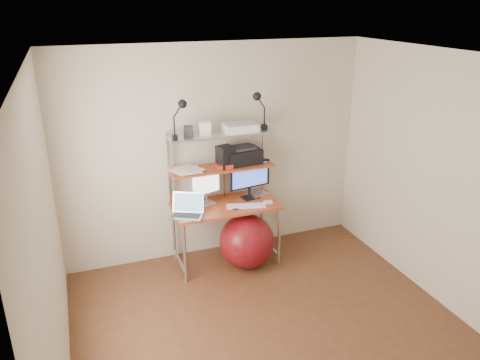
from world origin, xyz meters
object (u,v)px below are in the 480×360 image
object	(u,v)px
monitor_black	(250,177)
laptop	(188,211)
monitor_silver	(206,185)
printer	(242,155)
exercise_ball	(247,241)

from	to	relation	value
monitor_black	laptop	distance (m)	0.85
monitor_black	monitor_silver	bearing A→B (deg)	170.84
monitor_black	laptop	world-z (taller)	monitor_black
monitor_silver	monitor_black	bearing A→B (deg)	-18.54
printer	exercise_ball	distance (m)	0.99
laptop	printer	world-z (taller)	printer
monitor_silver	exercise_ball	bearing A→B (deg)	-52.69
exercise_ball	laptop	bearing A→B (deg)	175.08
laptop	exercise_ball	bearing A→B (deg)	22.87
exercise_ball	monitor_silver	bearing A→B (deg)	145.08
monitor_black	exercise_ball	world-z (taller)	monitor_black
monitor_silver	monitor_black	distance (m)	0.53
monitor_silver	monitor_black	world-z (taller)	monitor_black
laptop	exercise_ball	world-z (taller)	laptop
monitor_silver	laptop	distance (m)	0.39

